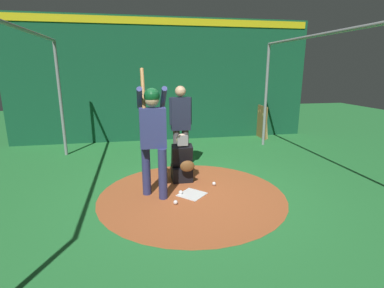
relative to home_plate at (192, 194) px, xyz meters
name	(u,v)px	position (x,y,z in m)	size (l,w,h in m)	color
ground_plane	(192,195)	(0.00, 0.00, -0.01)	(25.23, 25.23, 0.00)	#287A38
dirt_circle	(192,195)	(0.00, 0.00, -0.01)	(3.33, 3.33, 0.01)	#AD562D
home_plate	(192,194)	(0.00, 0.00, 0.00)	(0.42, 0.42, 0.01)	white
batter	(153,132)	(-0.09, -0.66, 1.16)	(0.68, 0.49, 2.23)	navy
catcher	(182,163)	(-0.71, -0.06, 0.38)	(0.58, 0.40, 0.98)	black
umpire	(181,123)	(-1.49, 0.04, 1.04)	(0.23, 0.49, 1.86)	#4C4C51
back_wall	(165,80)	(-4.44, 0.00, 1.85)	(0.22, 9.23, 3.70)	#145133
cage_frame	(192,76)	(0.00, 0.00, 2.08)	(6.38, 5.64, 2.90)	gray
bat_rack	(260,122)	(-4.20, 3.12, 0.48)	(1.06, 0.21, 1.05)	olive
baseball_0	(176,202)	(0.33, -0.34, 0.03)	(0.07, 0.07, 0.07)	white
baseball_1	(181,192)	(-0.06, -0.20, 0.03)	(0.07, 0.07, 0.07)	white
baseball_2	(214,184)	(-0.34, 0.50, 0.03)	(0.07, 0.07, 0.07)	white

